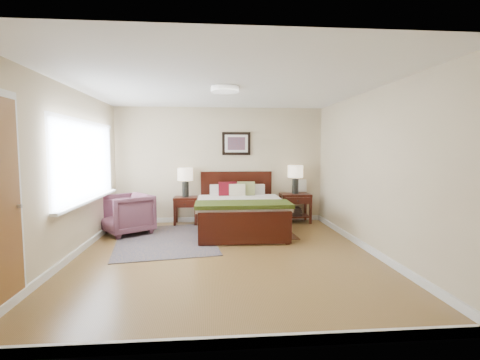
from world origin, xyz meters
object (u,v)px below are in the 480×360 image
Objects in this scene: rug_persian at (165,240)px; nightstand_left at (186,203)px; bed at (240,206)px; nightstand_right at (295,205)px; lamp_left at (185,177)px; lamp_right at (295,174)px; armchair at (127,214)px.

nightstand_left is at bearing 68.83° from rug_persian.
bed is 1.49m from nightstand_right.
lamp_left reaches higher than rug_persian.
lamp_left is at bearing 180.00° from lamp_right.
nightstand_right is 2.46m from lamp_left.
bed is 2.15m from armchair.
bed is 0.88× the size of rug_persian.
lamp_left is 2.37m from lamp_right.
lamp_right reaches higher than armchair.
nightstand_left is (-1.10, 0.74, -0.04)m from bed.
nightstand_left is 0.96× the size of lamp_right.
rug_persian is at bearing -102.01° from nightstand_left.
bed is at bearing 12.62° from rug_persian.
nightstand_left is 0.92× the size of nightstand_right.
nightstand_left is 1.40m from rug_persian.
bed reaches higher than armchair.
nightstand_left is 2.37m from nightstand_right.
armchair is 1.01m from rug_persian.
armchair is (-2.15, -0.01, -0.13)m from bed.
lamp_right is at bearing 0.50° from nightstand_left.
lamp_left reaches higher than nightstand_left.
nightstand_right is 1.04× the size of lamp_right.
lamp_right is (2.37, 0.02, 0.59)m from nightstand_left.
lamp_right reaches higher than rug_persian.
nightstand_right is 0.77× the size of armchair.
bed reaches higher than rug_persian.
rug_persian is at bearing -153.61° from lamp_right.
armchair reaches higher than rug_persian.
lamp_right is 3.14m from rug_persian.
nightstand_right is 3.51m from armchair.
lamp_right is at bearing 90.00° from nightstand_right.
armchair is (-3.42, -0.77, -0.00)m from nightstand_right.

